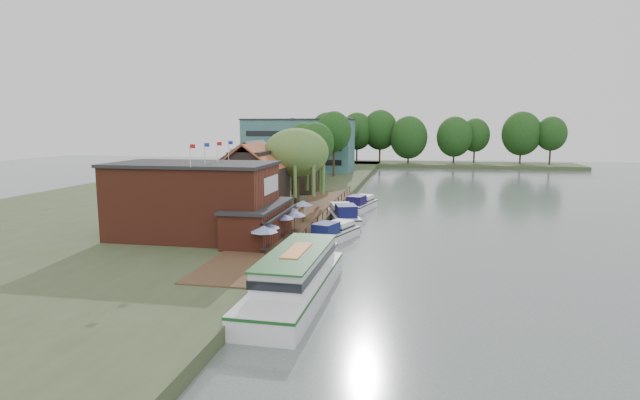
# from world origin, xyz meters

# --- Properties ---
(ground) EXTENTS (260.00, 260.00, 0.00)m
(ground) POSITION_xyz_m (0.00, 0.00, 0.00)
(ground) COLOR #4D5957
(ground) RESTS_ON ground
(land_bank) EXTENTS (50.00, 140.00, 1.00)m
(land_bank) POSITION_xyz_m (-30.00, 35.00, 0.50)
(land_bank) COLOR #384728
(land_bank) RESTS_ON ground
(quay_deck) EXTENTS (6.00, 50.00, 0.10)m
(quay_deck) POSITION_xyz_m (-8.00, 10.00, 1.05)
(quay_deck) COLOR #47301E
(quay_deck) RESTS_ON land_bank
(quay_rail) EXTENTS (0.20, 49.00, 1.00)m
(quay_rail) POSITION_xyz_m (-5.30, 10.50, 1.50)
(quay_rail) COLOR black
(quay_rail) RESTS_ON land_bank
(pub) EXTENTS (20.00, 11.00, 7.30)m
(pub) POSITION_xyz_m (-14.00, -1.00, 4.65)
(pub) COLOR maroon
(pub) RESTS_ON land_bank
(hotel_block) EXTENTS (25.40, 12.40, 12.30)m
(hotel_block) POSITION_xyz_m (-22.00, 70.00, 7.15)
(hotel_block) COLOR #38666B
(hotel_block) RESTS_ON land_bank
(cottage_a) EXTENTS (8.60, 7.60, 8.50)m
(cottage_a) POSITION_xyz_m (-15.00, 14.00, 5.25)
(cottage_a) COLOR black
(cottage_a) RESTS_ON land_bank
(cottage_b) EXTENTS (9.60, 8.60, 8.50)m
(cottage_b) POSITION_xyz_m (-18.00, 24.00, 5.25)
(cottage_b) COLOR beige
(cottage_b) RESTS_ON land_bank
(cottage_c) EXTENTS (7.60, 7.60, 8.50)m
(cottage_c) POSITION_xyz_m (-14.00, 33.00, 5.25)
(cottage_c) COLOR black
(cottage_c) RESTS_ON land_bank
(willow) EXTENTS (8.60, 8.60, 10.43)m
(willow) POSITION_xyz_m (-10.50, 19.00, 6.21)
(willow) COLOR #476B2D
(willow) RESTS_ON land_bank
(umbrella_0) EXTENTS (2.35, 2.35, 2.38)m
(umbrella_0) POSITION_xyz_m (-7.32, -6.13, 2.29)
(umbrella_0) COLOR navy
(umbrella_0) RESTS_ON quay_deck
(umbrella_1) EXTENTS (2.38, 2.38, 2.38)m
(umbrella_1) POSITION_xyz_m (-7.61, -4.50, 2.29)
(umbrella_1) COLOR navy
(umbrella_1) RESTS_ON quay_deck
(umbrella_2) EXTENTS (2.11, 2.11, 2.38)m
(umbrella_2) POSITION_xyz_m (-7.31, -0.03, 2.29)
(umbrella_2) COLOR navy
(umbrella_2) RESTS_ON quay_deck
(umbrella_3) EXTENTS (2.31, 2.31, 2.38)m
(umbrella_3) POSITION_xyz_m (-6.61, 1.74, 2.29)
(umbrella_3) COLOR navy
(umbrella_3) RESTS_ON quay_deck
(umbrella_4) EXTENTS (2.33, 2.33, 2.38)m
(umbrella_4) POSITION_xyz_m (-7.98, 4.38, 2.29)
(umbrella_4) COLOR navy
(umbrella_4) RESTS_ON quay_deck
(umbrella_5) EXTENTS (2.31, 2.31, 2.38)m
(umbrella_5) POSITION_xyz_m (-7.21, 8.25, 2.29)
(umbrella_5) COLOR navy
(umbrella_5) RESTS_ON quay_deck
(cruiser_0) EXTENTS (3.32, 10.24, 2.49)m
(cruiser_0) POSITION_xyz_m (-3.32, -5.68, 1.25)
(cruiser_0) COLOR white
(cruiser_0) RESTS_ON ground
(cruiser_1) EXTENTS (5.64, 9.35, 2.12)m
(cruiser_1) POSITION_xyz_m (-3.10, 4.27, 1.06)
(cruiser_1) COLOR silver
(cruiser_1) RESTS_ON ground
(cruiser_2) EXTENTS (6.19, 10.73, 2.49)m
(cruiser_2) POSITION_xyz_m (-3.48, 14.00, 1.24)
(cruiser_2) COLOR silver
(cruiser_2) RESTS_ON ground
(cruiser_3) EXTENTS (5.01, 9.67, 2.21)m
(cruiser_3) POSITION_xyz_m (-2.39, 23.63, 1.11)
(cruiser_3) COLOR white
(cruiser_3) RESTS_ON ground
(tour_boat) EXTENTS (4.63, 15.29, 3.32)m
(tour_boat) POSITION_xyz_m (-2.93, -13.58, 1.66)
(tour_boat) COLOR silver
(tour_boat) RESTS_ON ground
(swan) EXTENTS (0.44, 0.44, 0.44)m
(swan) POSITION_xyz_m (-2.52, -12.66, 0.22)
(swan) COLOR white
(swan) RESTS_ON ground
(bank_tree_0) EXTENTS (6.75, 6.75, 11.31)m
(bank_tree_0) POSITION_xyz_m (-12.74, 43.23, 6.66)
(bank_tree_0) COLOR #143811
(bank_tree_0) RESTS_ON land_bank
(bank_tree_1) EXTENTS (8.03, 8.03, 11.31)m
(bank_tree_1) POSITION_xyz_m (-16.57, 51.27, 6.66)
(bank_tree_1) COLOR #143811
(bank_tree_1) RESTS_ON land_bank
(bank_tree_2) EXTENTS (7.38, 7.38, 13.70)m
(bank_tree_2) POSITION_xyz_m (-11.93, 58.90, 7.85)
(bank_tree_2) COLOR #143811
(bank_tree_2) RESTS_ON land_bank
(bank_tree_3) EXTENTS (6.75, 6.75, 10.81)m
(bank_tree_3) POSITION_xyz_m (-15.13, 79.97, 6.41)
(bank_tree_3) COLOR #143811
(bank_tree_3) RESTS_ON land_bank
(bank_tree_4) EXTENTS (8.95, 8.95, 14.15)m
(bank_tree_4) POSITION_xyz_m (-17.86, 85.04, 8.07)
(bank_tree_4) COLOR #143811
(bank_tree_4) RESTS_ON land_bank
(bank_tree_5) EXTENTS (6.20, 6.20, 13.07)m
(bank_tree_5) POSITION_xyz_m (-13.92, 94.14, 7.54)
(bank_tree_5) COLOR #143811
(bank_tree_5) RESTS_ON land_bank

